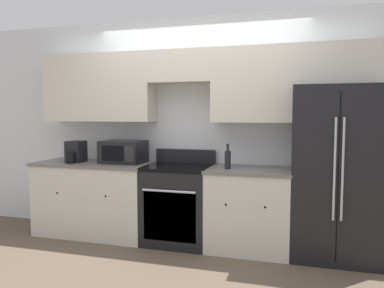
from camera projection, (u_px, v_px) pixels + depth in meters
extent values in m
plane|color=brown|center=(184.00, 253.00, 3.95)|extent=(12.00, 12.00, 0.00)
cube|color=silver|center=(200.00, 128.00, 4.48)|extent=(8.00, 0.06, 2.60)
cube|color=beige|center=(100.00, 88.00, 4.59)|extent=(1.40, 0.33, 0.81)
cube|color=beige|center=(182.00, 67.00, 4.28)|extent=(0.74, 0.33, 0.36)
cube|color=beige|center=(293.00, 84.00, 3.96)|extent=(1.72, 0.33, 0.81)
cube|color=beige|center=(95.00, 200.00, 4.56)|extent=(1.40, 0.62, 0.85)
cube|color=slate|center=(95.00, 164.00, 4.52)|extent=(1.42, 0.64, 0.03)
sphere|color=black|center=(57.00, 193.00, 4.34)|extent=(0.03, 0.03, 0.03)
sphere|color=black|center=(106.00, 196.00, 4.17)|extent=(0.03, 0.03, 0.03)
cube|color=beige|center=(249.00, 211.00, 4.04)|extent=(0.87, 0.62, 0.85)
cube|color=slate|center=(250.00, 170.00, 4.00)|extent=(0.90, 0.64, 0.03)
sphere|color=black|center=(226.00, 205.00, 3.79)|extent=(0.03, 0.03, 0.03)
sphere|color=black|center=(265.00, 207.00, 3.68)|extent=(0.03, 0.03, 0.03)
cube|color=black|center=(178.00, 206.00, 4.26)|extent=(0.74, 0.62, 0.84)
cube|color=black|center=(169.00, 217.00, 3.97)|extent=(0.59, 0.01, 0.54)
cube|color=black|center=(178.00, 167.00, 4.22)|extent=(0.74, 0.62, 0.04)
cube|color=black|center=(186.00, 156.00, 4.48)|extent=(0.74, 0.04, 0.16)
cylinder|color=silver|center=(169.00, 191.00, 3.93)|extent=(0.59, 0.02, 0.02)
cube|color=black|center=(335.00, 172.00, 3.81)|extent=(0.85, 0.73, 1.75)
cube|color=black|center=(338.00, 178.00, 3.47)|extent=(0.01, 0.01, 1.61)
cylinder|color=#B7B7BC|center=(335.00, 169.00, 3.45)|extent=(0.02, 0.02, 0.96)
cylinder|color=#B7B7BC|center=(343.00, 169.00, 3.43)|extent=(0.02, 0.02, 0.96)
cube|color=black|center=(123.00, 152.00, 4.46)|extent=(0.49, 0.38, 0.27)
cube|color=black|center=(112.00, 153.00, 4.29)|extent=(0.27, 0.01, 0.17)
cube|color=#262628|center=(130.00, 154.00, 4.23)|extent=(0.11, 0.01, 0.19)
cylinder|color=black|center=(228.00, 160.00, 3.97)|extent=(0.07, 0.07, 0.19)
cylinder|color=black|center=(228.00, 148.00, 3.96)|extent=(0.03, 0.03, 0.05)
cylinder|color=black|center=(228.00, 145.00, 3.96)|extent=(0.03, 0.03, 0.02)
cube|color=black|center=(76.00, 151.00, 4.55)|extent=(0.19, 0.21, 0.26)
cylinder|color=black|center=(71.00, 157.00, 4.44)|extent=(0.13, 0.13, 0.12)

